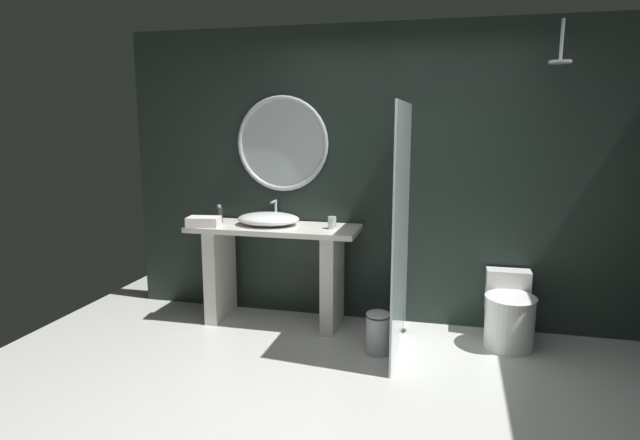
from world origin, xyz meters
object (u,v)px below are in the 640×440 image
object	(u,v)px
tumbler_cup	(332,223)
soap_dispenser	(219,215)
rain_shower_head	(561,56)
waste_bin	(378,332)
round_wall_mirror	(282,144)
toilet	(509,313)
vessel_sink	(268,219)
folded_hand_towel	(204,222)

from	to	relation	value
tumbler_cup	soap_dispenser	distance (m)	1.04
rain_shower_head	waste_bin	bearing A→B (deg)	-162.63
tumbler_cup	waste_bin	distance (m)	0.99
round_wall_mirror	soap_dispenser	bearing A→B (deg)	-155.00
toilet	tumbler_cup	bearing A→B (deg)	179.58
round_wall_mirror	toilet	xyz separation A→B (m)	(1.98, -0.28, -1.32)
vessel_sink	folded_hand_towel	xyz separation A→B (m)	(-0.52, -0.21, -0.01)
vessel_sink	round_wall_mirror	distance (m)	0.69
soap_dispenser	round_wall_mirror	xyz separation A→B (m)	(0.52, 0.24, 0.63)
toilet	folded_hand_towel	bearing A→B (deg)	-176.61
tumbler_cup	soap_dispenser	bearing A→B (deg)	178.35
toilet	waste_bin	distance (m)	1.09
round_wall_mirror	toilet	size ratio (longest dim) A/B	1.47
tumbler_cup	round_wall_mirror	xyz separation A→B (m)	(-0.52, 0.27, 0.65)
toilet	waste_bin	size ratio (longest dim) A/B	1.68
rain_shower_head	waste_bin	xyz separation A→B (m)	(-1.23, -0.39, -2.06)
round_wall_mirror	folded_hand_towel	world-z (taller)	round_wall_mirror
round_wall_mirror	folded_hand_towel	distance (m)	0.98
folded_hand_towel	soap_dispenser	bearing A→B (deg)	72.95
tumbler_cup	round_wall_mirror	size ratio (longest dim) A/B	0.12
tumbler_cup	folded_hand_towel	xyz separation A→B (m)	(-1.10, -0.16, -0.01)
toilet	rain_shower_head	bearing A→B (deg)	-9.21
tumbler_cup	rain_shower_head	bearing A→B (deg)	-1.65
round_wall_mirror	rain_shower_head	world-z (taller)	rain_shower_head
waste_bin	folded_hand_towel	distance (m)	1.76
rain_shower_head	folded_hand_towel	distance (m)	3.09
vessel_sink	toilet	distance (m)	2.15
round_wall_mirror	folded_hand_towel	bearing A→B (deg)	-143.12
soap_dispenser	toilet	size ratio (longest dim) A/B	0.28
vessel_sink	rain_shower_head	distance (m)	2.63
vessel_sink	soap_dispenser	world-z (taller)	vessel_sink
tumbler_cup	waste_bin	world-z (taller)	tumbler_cup
toilet	waste_bin	xyz separation A→B (m)	(-1.00, -0.42, -0.09)
toilet	waste_bin	bearing A→B (deg)	-156.98
rain_shower_head	soap_dispenser	bearing A→B (deg)	178.35
rain_shower_head	waste_bin	distance (m)	2.43
vessel_sink	waste_bin	xyz separation A→B (m)	(1.05, -0.48, -0.76)
tumbler_cup	round_wall_mirror	distance (m)	0.88
vessel_sink	rain_shower_head	size ratio (longest dim) A/B	1.78
rain_shower_head	waste_bin	size ratio (longest dim) A/B	0.90
soap_dispenser	rain_shower_head	world-z (taller)	rain_shower_head
vessel_sink	soap_dispenser	distance (m)	0.46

